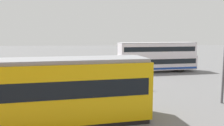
# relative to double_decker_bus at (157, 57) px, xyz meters

# --- Properties ---
(ground_plane) EXTENTS (160.00, 160.00, 0.00)m
(ground_plane) POSITION_rel_double_decker_bus_xyz_m (4.26, 3.65, -1.98)
(ground_plane) COLOR slate
(double_decker_bus) EXTENTS (10.58, 3.56, 3.87)m
(double_decker_bus) POSITION_rel_double_decker_bus_xyz_m (0.00, 0.00, 0.00)
(double_decker_bus) COLOR silver
(double_decker_bus) RESTS_ON ground
(tram_yellow) EXTENTS (13.15, 4.23, 3.56)m
(tram_yellow) POSITION_rel_double_decker_bus_xyz_m (11.79, 16.17, -0.14)
(tram_yellow) COLOR #E5B70C
(tram_yellow) RESTS_ON ground
(pedestrian_near_railing) EXTENTS (0.34, 0.36, 1.77)m
(pedestrian_near_railing) POSITION_rel_double_decker_bus_xyz_m (9.23, 7.24, -0.96)
(pedestrian_near_railing) COLOR #4C3F2D
(pedestrian_near_railing) RESTS_ON ground
(pedestrian_railing) EXTENTS (9.17, 1.10, 1.08)m
(pedestrian_railing) POSITION_rel_double_decker_bus_xyz_m (8.11, 9.94, -1.23)
(pedestrian_railing) COLOR gray
(pedestrian_railing) RESTS_ON ground
(info_sign) EXTENTS (0.97, 0.16, 2.39)m
(info_sign) POSITION_rel_double_decker_bus_xyz_m (13.56, 10.18, -0.35)
(info_sign) COLOR slate
(info_sign) RESTS_ON ground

